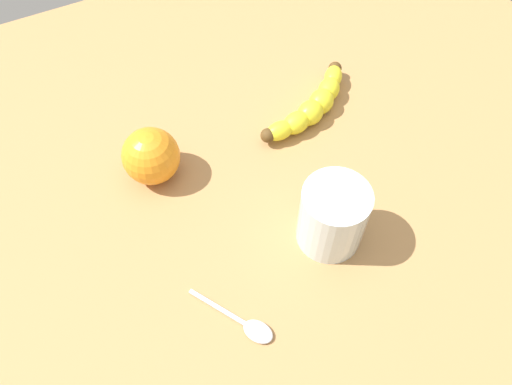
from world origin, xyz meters
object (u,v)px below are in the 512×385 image
Objects in this scene: banana at (312,105)px; orange_fruit at (151,156)px; smoothie_glass at (332,217)px; teaspoon at (253,328)px.

orange_fruit reaches higher than banana.
teaspoon is (14.07, 6.41, -4.04)cm from smoothie_glass.
banana is 1.75× the size of teaspoon.
orange_fruit is 26.01cm from teaspoon.
smoothie_glass is 1.19× the size of orange_fruit.
orange_fruit is (24.85, -0.35, 2.05)cm from banana.
orange_fruit is 0.75× the size of teaspoon.
teaspoon is (23.04, 25.37, -1.40)cm from banana.
banana reaches higher than teaspoon.
smoothie_glass is at bearing 129.43° from orange_fruit.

